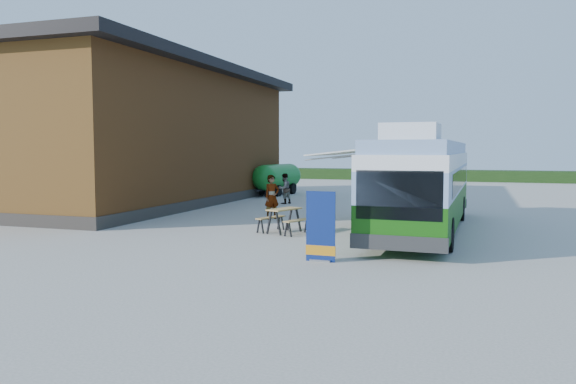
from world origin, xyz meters
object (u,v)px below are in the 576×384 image
(banner, at_px, (321,233))
(person_b, at_px, (284,189))
(slurry_tanker, at_px, (277,177))
(bus, at_px, (424,182))
(person_a, at_px, (272,197))
(picnic_table, at_px, (284,215))

(banner, xyz_separation_m, person_b, (-6.03, 14.59, 0.06))
(banner, xyz_separation_m, slurry_tanker, (-8.43, 20.12, 0.38))
(bus, relative_size, slurry_tanker, 2.27)
(banner, distance_m, person_a, 9.19)
(person_b, bearing_deg, banner, 50.57)
(bus, height_order, picnic_table, bus)
(person_a, distance_m, slurry_tanker, 12.70)
(picnic_table, height_order, person_b, person_b)
(person_b, xyz_separation_m, slurry_tanker, (-2.40, 5.53, 0.32))
(person_a, bearing_deg, person_b, 55.00)
(banner, xyz_separation_m, picnic_table, (-2.56, 4.48, -0.11))
(picnic_table, bearing_deg, slurry_tanker, 130.50)
(slurry_tanker, bearing_deg, picnic_table, -62.13)
(picnic_table, relative_size, person_a, 1.01)
(picnic_table, relative_size, slurry_tanker, 0.36)
(banner, height_order, person_b, banner)
(person_a, distance_m, person_b, 6.71)
(bus, xyz_separation_m, slurry_tanker, (-10.49, 13.59, -0.63))
(bus, bearing_deg, banner, -106.43)
(banner, bearing_deg, picnic_table, 120.88)
(person_b, bearing_deg, slurry_tanker, -128.43)
(banner, distance_m, person_b, 15.79)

